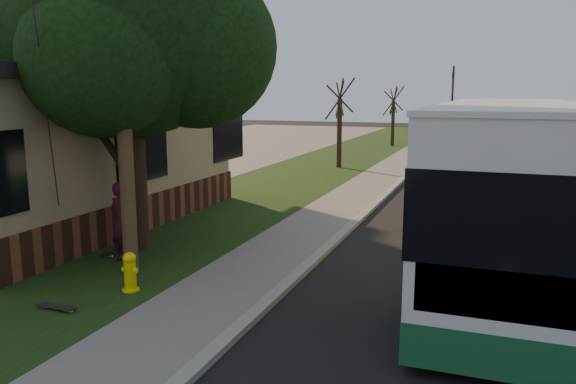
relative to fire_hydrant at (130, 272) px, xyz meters
The scene contains 18 objects.
ground 2.64m from the fire_hydrant, ahead, with size 120.00×120.00×0.00m, color black.
road 11.99m from the fire_hydrant, 56.58° to the left, with size 8.00×80.00×0.01m, color black.
curb 10.34m from the fire_hydrant, 75.43° to the left, with size 0.25×80.00×0.12m, color gray.
sidewalk 10.13m from the fire_hydrant, 80.91° to the left, with size 2.00×80.00×0.08m, color slate.
grass_verge 10.19m from the fire_hydrant, 100.76° to the left, with size 5.00×80.00×0.07m, color black.
building_lot 15.55m from the fire_hydrant, 139.96° to the left, with size 15.00×80.00×0.04m, color slate.
fire_hydrant is the anchor object (origin of this frame).
utility_pole 4.37m from the fire_hydrant, 125.38° to the left, with size 2.86×3.21×9.07m.
leafy_tree 5.65m from the fire_hydrant, 120.67° to the left, with size 6.30×6.00×7.80m.
bare_tree_near 18.10m from the fire_hydrant, 92.86° to the left, with size 1.38×1.21×4.31m.
bare_tree_far 30.04m from the fire_hydrant, 90.76° to the left, with size 1.38×1.21×4.03m.
traffic_signal 34.25m from the fire_hydrant, 84.79° to the left, with size 0.18×0.22×5.50m.
transit_bus 8.35m from the fire_hydrant, 37.65° to the left, with size 2.98×12.89×3.48m.
skateboarder 1.97m from the fire_hydrant, 129.84° to the left, with size 0.65×0.42×1.77m, color #460E1E.
skateboard_main 2.65m from the fire_hydrant, 131.83° to the left, with size 0.26×0.92×0.09m.
skateboard_spare 1.40m from the fire_hydrant, 117.18° to the right, with size 0.74×0.21×0.07m.
dumpster 6.19m from the fire_hydrant, 150.48° to the left, with size 1.56×1.29×1.29m.
distant_car 30.65m from the fire_hydrant, 81.49° to the left, with size 1.84×4.59×1.56m, color black.
Camera 1 is at (3.57, -8.29, 3.71)m, focal length 35.00 mm.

